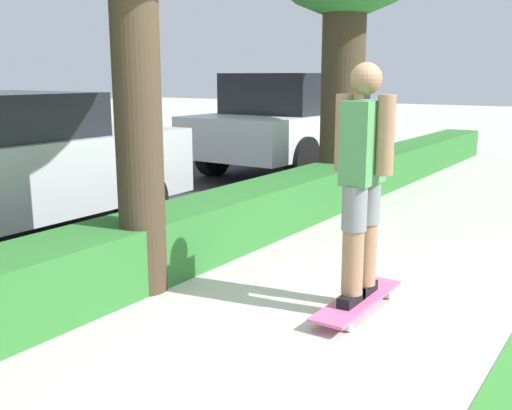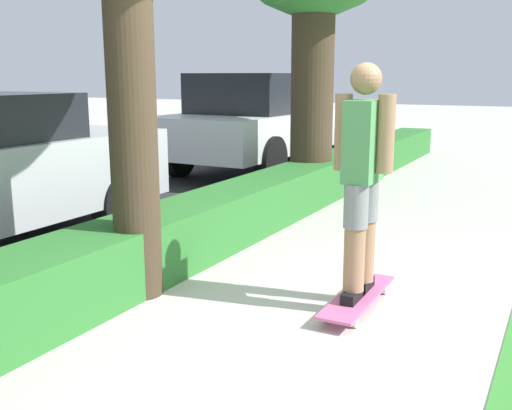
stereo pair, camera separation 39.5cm
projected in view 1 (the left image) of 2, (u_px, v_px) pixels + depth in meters
ground_plane at (322, 331)px, 3.71m from camera, size 60.00×60.00×0.00m
hedge_row at (134, 252)px, 4.52m from camera, size 18.44×0.60×0.49m
skateboard at (358, 301)px, 4.01m from camera, size 0.98×0.24×0.09m
skater_person at (362, 178)px, 3.83m from camera, size 0.48×0.40×1.54m
parked_car_rear at (300, 120)px, 9.98m from camera, size 4.47×1.85×1.59m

